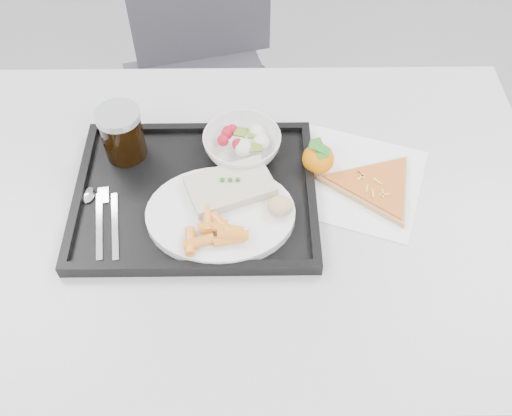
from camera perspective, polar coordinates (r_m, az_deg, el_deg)
table at (r=1.13m, az=-2.15°, el=-1.63°), size 1.20×0.80×0.75m
chair at (r=1.74m, az=-5.52°, el=14.53°), size 0.51×0.51×0.93m
tray at (r=1.08m, az=-6.03°, el=1.37°), size 0.45×0.35×0.03m
dinner_plate at (r=1.03m, az=-3.56°, el=-0.63°), size 0.27×0.27×0.02m
fish_fillet at (r=1.05m, az=-2.60°, el=2.18°), size 0.18×0.14×0.03m
bread_roll at (r=1.01m, az=2.42°, el=0.23°), size 0.06×0.06×0.03m
salad_bowl at (r=1.12m, az=-1.40°, el=6.38°), size 0.15×0.15×0.05m
cola_glass at (r=1.13m, az=-13.25°, el=7.32°), size 0.08×0.08×0.11m
cutlery at (r=1.08m, az=-15.29°, el=-0.44°), size 0.09×0.17×0.01m
napkin at (r=1.13m, az=9.81°, el=2.79°), size 0.32×0.31×0.00m
tangerine at (r=1.11m, az=6.25°, el=4.92°), size 0.07×0.07×0.07m
pizza_slice at (r=1.11m, az=11.85°, el=2.16°), size 0.27×0.27×0.02m
carrot_pile at (r=0.98m, az=-4.11°, el=-2.41°), size 0.11×0.10×0.03m
salad_contents at (r=1.12m, az=-1.19°, el=6.80°), size 0.10×0.08×0.03m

